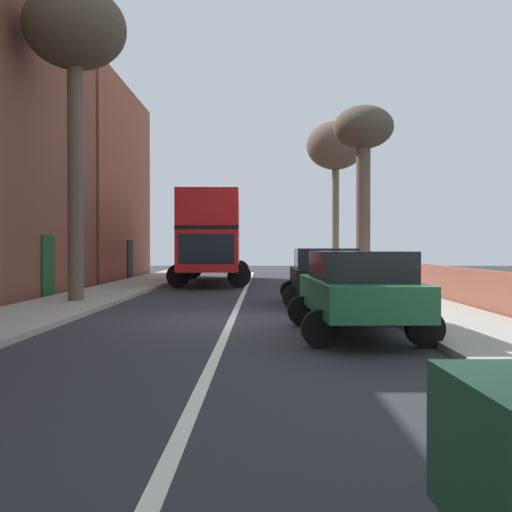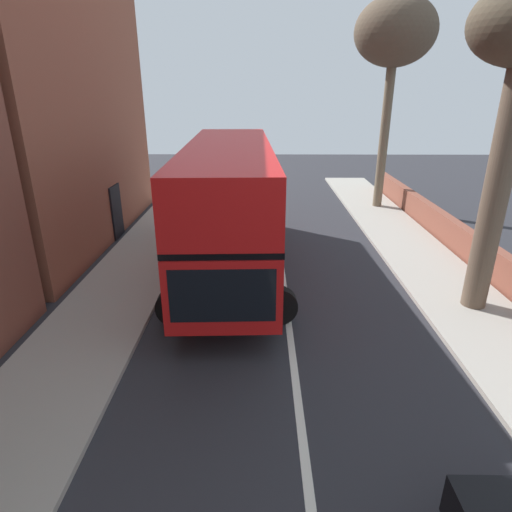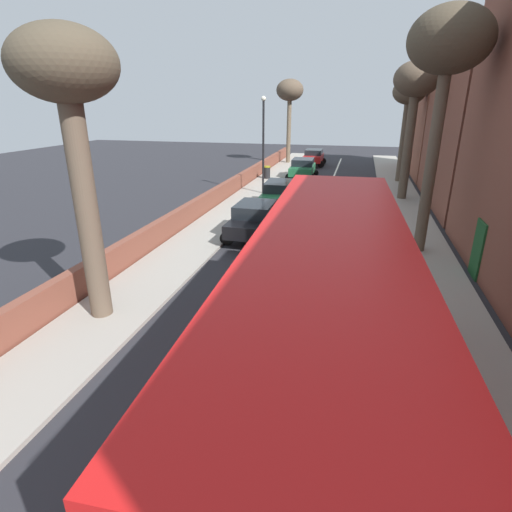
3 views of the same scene
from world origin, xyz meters
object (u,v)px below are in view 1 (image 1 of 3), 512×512
(parked_car_black_right_1, at_px, (324,273))
(double_decker_bus, at_px, (213,234))
(parked_car_green_right_2, at_px, (357,287))
(street_tree_right_5, at_px, (363,141))
(street_tree_right_3, at_px, (336,148))
(street_tree_left_4, at_px, (75,38))

(parked_car_black_right_1, bearing_deg, double_decker_bus, 110.69)
(parked_car_green_right_2, xyz_separation_m, street_tree_right_5, (2.56, 14.40, 5.40))
(double_decker_bus, distance_m, street_tree_right_5, 8.29)
(street_tree_right_3, bearing_deg, double_decker_bus, -130.83)
(street_tree_right_3, xyz_separation_m, street_tree_right_5, (-0.11, -10.64, -1.52))
(street_tree_right_5, bearing_deg, double_decker_bus, 158.36)
(street_tree_right_3, bearing_deg, street_tree_left_4, -117.91)
(street_tree_left_4, bearing_deg, street_tree_right_5, 39.79)
(street_tree_right_5, bearing_deg, parked_car_green_right_2, -100.09)
(parked_car_green_right_2, bearing_deg, street_tree_left_4, 139.90)
(parked_car_black_right_1, height_order, parked_car_green_right_2, parked_car_black_right_1)
(parked_car_black_right_1, xyz_separation_m, street_tree_right_5, (2.56, 8.44, 5.38))
(parked_car_green_right_2, xyz_separation_m, street_tree_right_3, (2.67, 25.04, 6.92))
(parked_car_green_right_2, relative_size, street_tree_right_5, 0.59)
(street_tree_left_4, bearing_deg, double_decker_bus, 74.05)
(double_decker_bus, xyz_separation_m, street_tree_left_4, (-3.12, -10.91, 5.49))
(parked_car_green_right_2, height_order, street_tree_left_4, street_tree_left_4)
(street_tree_right_3, distance_m, street_tree_right_5, 10.75)
(parked_car_green_right_2, relative_size, street_tree_right_3, 0.48)
(street_tree_right_3, bearing_deg, parked_car_green_right_2, -96.10)
(double_decker_bus, distance_m, parked_car_black_right_1, 11.97)
(parked_car_black_right_1, relative_size, parked_car_green_right_2, 0.89)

